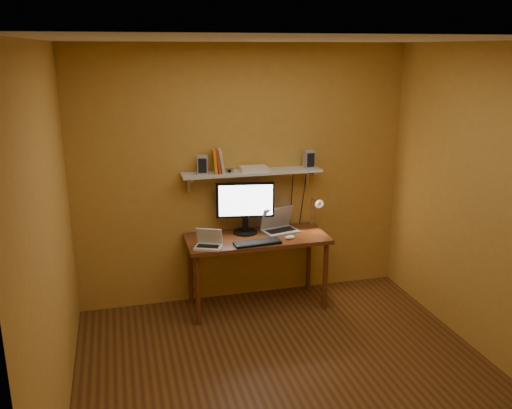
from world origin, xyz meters
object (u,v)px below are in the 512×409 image
object	(u,v)px
netbook	(209,242)
speaker_left	(202,165)
wall_shelf	(252,172)
keyboard	(258,243)
monitor	(245,205)
laptop	(279,225)
desk_lamp	(316,208)
desk	(257,245)
shelf_camera	(229,171)
speaker_right	(309,159)
router	(254,169)
mouse	(290,237)

from	to	relation	value
netbook	speaker_left	world-z (taller)	speaker_left
wall_shelf	keyboard	xyz separation A→B (m)	(-0.05, -0.39, -0.60)
monitor	laptop	size ratio (longest dim) A/B	1.48
desk_lamp	wall_shelf	bearing A→B (deg)	174.12
desk	shelf_camera	world-z (taller)	shelf_camera
wall_shelf	monitor	bearing A→B (deg)	-148.09
desk	speaker_right	size ratio (longest dim) A/B	7.94
wall_shelf	keyboard	bearing A→B (deg)	-97.06
laptop	keyboard	distance (m)	0.44
speaker_right	speaker_left	bearing A→B (deg)	178.34
desk	laptop	xyz separation A→B (m)	(0.26, 0.11, 0.15)
speaker_left	shelf_camera	distance (m)	0.26
keyboard	desk_lamp	bearing A→B (deg)	20.43
netbook	monitor	bearing A→B (deg)	59.90
keyboard	laptop	bearing A→B (deg)	40.90
keyboard	speaker_right	xyz separation A→B (m)	(0.64, 0.39, 0.70)
desk	router	distance (m)	0.76
speaker_left	router	world-z (taller)	speaker_left
desk	shelf_camera	size ratio (longest dim) A/B	15.03
keyboard	mouse	size ratio (longest dim) A/B	4.48
mouse	speaker_left	xyz separation A→B (m)	(-0.79, 0.33, 0.70)
mouse	speaker_right	world-z (taller)	speaker_right
laptop	monitor	bearing A→B (deg)	160.87
speaker_left	router	xyz separation A→B (m)	(0.51, -0.00, -0.07)
speaker_left	speaker_right	bearing A→B (deg)	7.68
desk	mouse	bearing A→B (deg)	-26.41
speaker_right	wall_shelf	bearing A→B (deg)	178.01
mouse	keyboard	bearing A→B (deg)	-178.09
laptop	desk_lamp	xyz separation A→B (m)	(0.40, 0.02, 0.14)
wall_shelf	speaker_right	size ratio (longest dim) A/B	7.94
mouse	router	distance (m)	0.77
laptop	keyboard	world-z (taller)	laptop
monitor	speaker_left	world-z (taller)	speaker_left
desk_lamp	shelf_camera	bearing A→B (deg)	179.20
shelf_camera	router	world-z (taller)	shelf_camera
keyboard	shelf_camera	world-z (taller)	shelf_camera
mouse	router	xyz separation A→B (m)	(-0.28, 0.33, 0.63)
mouse	laptop	bearing A→B (deg)	91.32
desk	monitor	distance (m)	0.41
desk	desk_lamp	distance (m)	0.73
speaker_right	router	bearing A→B (deg)	178.58
desk	speaker_right	xyz separation A→B (m)	(0.59, 0.19, 0.80)
laptop	wall_shelf	bearing A→B (deg)	147.82
mouse	router	world-z (taller)	router
mouse	router	bearing A→B (deg)	122.97
speaker_right	mouse	bearing A→B (deg)	-133.39
keyboard	speaker_right	distance (m)	1.03
speaker_right	router	distance (m)	0.58
wall_shelf	speaker_left	xyz separation A→B (m)	(-0.50, -0.01, 0.11)
router	speaker_right	bearing A→B (deg)	0.43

